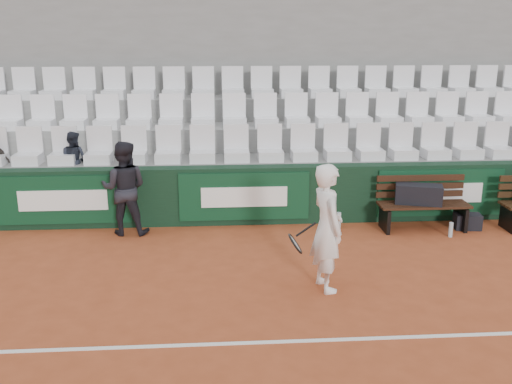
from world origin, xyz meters
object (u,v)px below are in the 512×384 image
sports_bag_ground (467,221)px  water_bottle_near (339,220)px  water_bottle_far (451,230)px  ball_kid (124,188)px  spectator_c (72,134)px  tennis_player (327,228)px  bench_left (423,216)px  sports_bag_left (419,194)px

sports_bag_ground → water_bottle_near: 2.17m
water_bottle_far → ball_kid: 5.32m
sports_bag_ground → spectator_c: (-6.68, 1.09, 1.37)m
sports_bag_ground → water_bottle_far: size_ratio=1.75×
water_bottle_near → spectator_c: bearing=168.7°
tennis_player → spectator_c: 5.06m
tennis_player → ball_kid: (-2.87, 2.29, -0.06)m
tennis_player → spectator_c: size_ratio=1.65×
water_bottle_near → sports_bag_ground: bearing=-4.8°
bench_left → water_bottle_far: 0.52m
bench_left → tennis_player: tennis_player is taller
spectator_c → sports_bag_ground: bearing=-169.4°
water_bottle_near → spectator_c: size_ratio=0.28×
water_bottle_near → ball_kid: ball_kid is taller
sports_bag_left → spectator_c: 5.98m
ball_kid → tennis_player: bearing=145.7°
bench_left → ball_kid: 4.96m
water_bottle_near → tennis_player: bearing=-106.1°
bench_left → tennis_player: 3.03m
sports_bag_ground → tennis_player: (-2.82, -2.11, 0.70)m
ball_kid → spectator_c: size_ratio=1.53×
water_bottle_near → tennis_player: size_ratio=0.17×
sports_bag_left → water_bottle_near: size_ratio=2.72×
bench_left → water_bottle_near: size_ratio=5.43×
sports_bag_ground → ball_kid: (-5.69, 0.18, 0.64)m
sports_bag_left → sports_bag_ground: 0.99m
bench_left → spectator_c: bearing=169.9°
water_bottle_near → ball_kid: bearing=-179.9°
water_bottle_far → tennis_player: tennis_player is taller
sports_bag_ground → ball_kid: size_ratio=0.28×
water_bottle_near → water_bottle_far: (1.72, -0.54, -0.02)m
water_bottle_far → sports_bag_left: bearing=136.1°
bench_left → spectator_c: size_ratio=1.50×
ball_kid → spectator_c: bearing=-38.4°
water_bottle_near → spectator_c: (-4.52, 0.91, 1.36)m
ball_kid → spectator_c: (-0.99, 0.91, 0.73)m
bench_left → ball_kid: ball_kid is taller
sports_bag_left → spectator_c: (-5.82, 1.04, 0.89)m
sports_bag_left → water_bottle_near: sports_bag_left is taller
sports_bag_left → ball_kid: (-4.83, 0.13, 0.16)m
spectator_c → ball_kid: bearing=157.2°
tennis_player → sports_bag_left: bearing=47.8°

